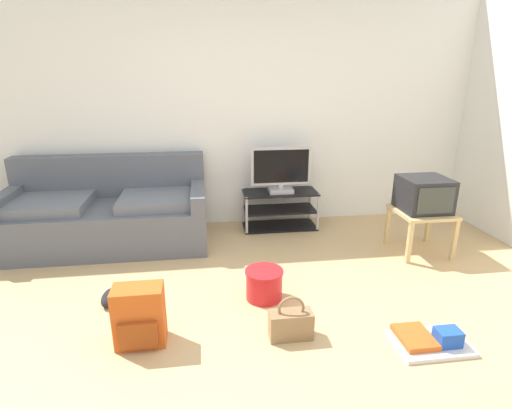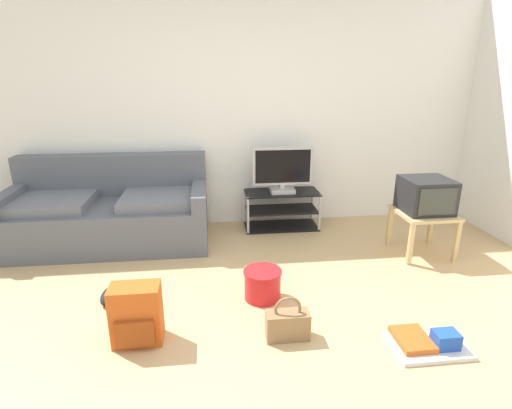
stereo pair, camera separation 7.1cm
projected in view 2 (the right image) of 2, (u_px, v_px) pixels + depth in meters
ground_plane at (234, 351)px, 2.64m from camera, size 9.00×9.80×0.02m
wall_back at (218, 109)px, 4.53m from camera, size 9.00×0.10×2.70m
couch at (110, 213)px, 4.24m from camera, size 2.03×0.93×0.89m
tv_stand at (281, 210)px, 4.67m from camera, size 0.85×0.39×0.44m
flat_tv at (283, 170)px, 4.50m from camera, size 0.68×0.22×0.52m
side_table at (424, 218)px, 3.95m from camera, size 0.52×0.52×0.44m
crt_tv at (426, 195)px, 3.89m from camera, size 0.44×0.43×0.33m
backpack at (137, 315)px, 2.67m from camera, size 0.33×0.27×0.42m
handbag at (287, 324)px, 2.73m from camera, size 0.30×0.13×0.32m
cleaning_bucket at (263, 283)px, 3.21m from camera, size 0.31×0.31×0.25m
sneakers_pair at (121, 295)px, 3.21m from camera, size 0.33×0.26×0.09m
floor_tray at (428, 343)px, 2.65m from camera, size 0.49×0.34×0.14m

